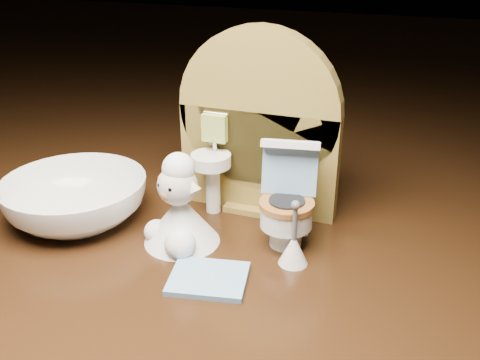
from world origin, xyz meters
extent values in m
cube|color=black|center=(0.00, 0.00, -0.05)|extent=(2.50, 2.50, 0.10)
cube|color=olive|center=(0.00, 0.07, 0.04)|extent=(0.13, 0.02, 0.09)
cylinder|color=olive|center=(0.00, 0.07, 0.09)|extent=(0.13, 0.02, 0.13)
cube|color=olive|center=(0.00, 0.07, 0.00)|extent=(0.05, 0.04, 0.01)
cylinder|color=white|center=(-0.03, 0.05, 0.02)|extent=(0.01, 0.01, 0.04)
cylinder|color=white|center=(-0.03, 0.04, 0.05)|extent=(0.03, 0.03, 0.01)
cylinder|color=silver|center=(-0.03, 0.05, 0.06)|extent=(0.00, 0.00, 0.01)
cube|color=#A1B84E|center=(-0.03, 0.05, 0.07)|extent=(0.02, 0.01, 0.02)
cube|color=olive|center=(0.04, 0.06, 0.05)|extent=(0.02, 0.01, 0.02)
cylinder|color=beige|center=(0.04, 0.05, 0.05)|extent=(0.02, 0.02, 0.02)
cylinder|color=white|center=(0.04, 0.02, 0.01)|extent=(0.02, 0.02, 0.02)
cylinder|color=white|center=(0.04, 0.01, 0.03)|extent=(0.04, 0.04, 0.02)
cylinder|color=#945721|center=(0.04, 0.01, 0.04)|extent=(0.04, 0.04, 0.00)
cube|color=white|center=(0.03, 0.04, 0.02)|extent=(0.03, 0.02, 0.05)
cube|color=#739FC8|center=(0.04, 0.03, 0.06)|extent=(0.04, 0.02, 0.04)
cube|color=white|center=(0.04, 0.03, 0.08)|extent=(0.04, 0.01, 0.01)
cylinder|color=#8FB741|center=(0.04, 0.04, 0.05)|extent=(0.01, 0.01, 0.01)
cube|color=#739FC8|center=(0.00, -0.05, 0.00)|extent=(0.06, 0.05, 0.00)
cone|color=white|center=(0.05, -0.01, 0.01)|extent=(0.02, 0.02, 0.02)
cylinder|color=#59595B|center=(0.05, -0.01, 0.03)|extent=(0.00, 0.00, 0.03)
sphere|color=#59595B|center=(0.05, -0.01, 0.05)|extent=(0.01, 0.01, 0.01)
cone|color=white|center=(-0.04, -0.01, 0.02)|extent=(0.06, 0.06, 0.04)
sphere|color=white|center=(-0.03, -0.02, 0.01)|extent=(0.02, 0.02, 0.02)
sphere|color=white|center=(-0.05, -0.01, 0.01)|extent=(0.02, 0.02, 0.02)
sphere|color=beige|center=(-0.04, -0.01, 0.05)|extent=(0.03, 0.03, 0.03)
sphere|color=tan|center=(-0.04, -0.02, 0.04)|extent=(0.01, 0.01, 0.01)
sphere|color=white|center=(-0.04, -0.01, 0.06)|extent=(0.02, 0.02, 0.02)
cone|color=beige|center=(-0.05, 0.00, 0.05)|extent=(0.02, 0.01, 0.01)
cone|color=beige|center=(-0.02, -0.01, 0.05)|extent=(0.02, 0.01, 0.01)
sphere|color=black|center=(-0.05, -0.02, 0.05)|extent=(0.00, 0.00, 0.00)
sphere|color=black|center=(-0.04, -0.02, 0.05)|extent=(0.00, 0.00, 0.00)
imported|color=white|center=(-0.13, 0.00, 0.02)|extent=(0.14, 0.14, 0.04)
camera|label=1|loc=(0.12, -0.32, 0.21)|focal=40.00mm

